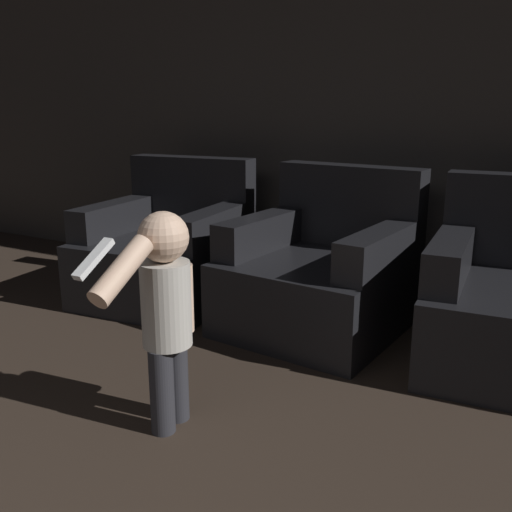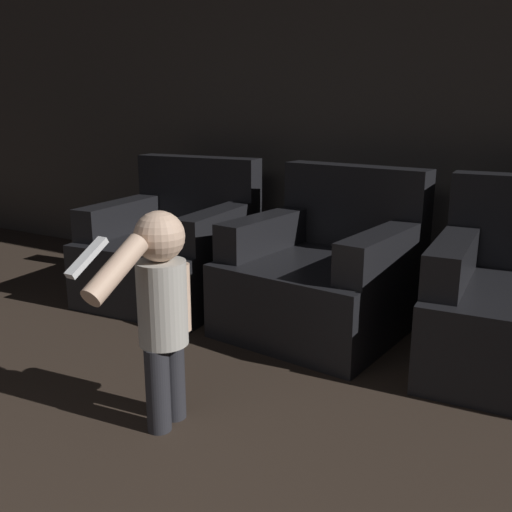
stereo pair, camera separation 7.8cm
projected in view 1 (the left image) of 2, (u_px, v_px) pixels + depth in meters
wall_back at (357, 89)px, 3.59m from camera, size 8.40×0.05×2.60m
armchair_left at (168, 251)px, 3.64m from camera, size 0.95×0.99×0.87m
armchair_middle at (322, 274)px, 3.15m from camera, size 0.95×1.00×0.87m
person_toddler at (165, 305)px, 2.08m from camera, size 0.19×0.58×0.84m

